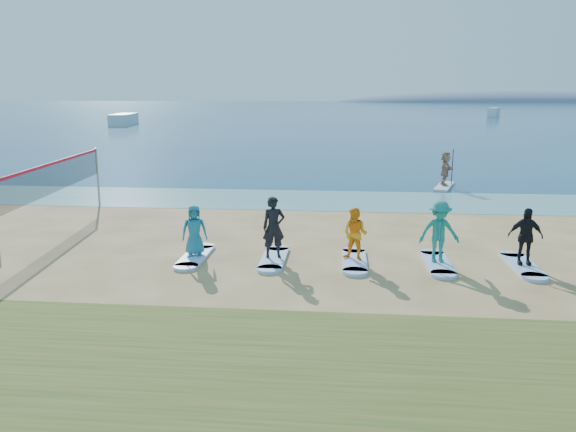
# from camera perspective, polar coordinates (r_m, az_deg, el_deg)

# --- Properties ---
(ground) EXTENTS (600.00, 600.00, 0.00)m
(ground) POSITION_cam_1_polar(r_m,az_deg,el_deg) (15.71, 4.64, -5.60)
(ground) COLOR tan
(ground) RESTS_ON ground
(shallow_water) EXTENTS (600.00, 600.00, 0.00)m
(shallow_water) POSITION_cam_1_polar(r_m,az_deg,el_deg) (25.90, 5.04, 1.60)
(shallow_water) COLOR teal
(shallow_water) RESTS_ON ground
(ocean) EXTENTS (600.00, 600.00, 0.00)m
(ocean) POSITION_cam_1_polar(r_m,az_deg,el_deg) (175.01, 5.57, 10.79)
(ocean) COLOR navy
(ocean) RESTS_ON ground
(island_ridge) EXTENTS (220.00, 56.00, 18.00)m
(island_ridge) POSITION_cam_1_polar(r_m,az_deg,el_deg) (328.94, 22.69, 10.65)
(island_ridge) COLOR slate
(island_ridge) RESTS_ON ground
(volleyball_net) EXTENTS (1.07, 9.04, 2.50)m
(volleyball_net) POSITION_cam_1_polar(r_m,az_deg,el_deg) (21.67, -22.51, 3.67)
(volleyball_net) COLOR gray
(volleyball_net) RESTS_ON ground
(paddleboard) EXTENTS (1.56, 3.07, 0.12)m
(paddleboard) POSITION_cam_1_polar(r_m,az_deg,el_deg) (30.46, 15.59, 2.92)
(paddleboard) COLOR silver
(paddleboard) RESTS_ON ground
(paddleboarder) EXTENTS (0.55, 1.63, 1.75)m
(paddleboarder) POSITION_cam_1_polar(r_m,az_deg,el_deg) (30.32, 15.69, 4.66)
(paddleboarder) COLOR tan
(paddleboarder) RESTS_ON paddleboard
(boat_offshore_a) EXTENTS (4.06, 9.49, 1.71)m
(boat_offshore_a) POSITION_cam_1_polar(r_m,az_deg,el_deg) (90.07, -16.31, 8.85)
(boat_offshore_a) COLOR silver
(boat_offshore_a) RESTS_ON ground
(boat_offshore_b) EXTENTS (3.71, 5.86, 1.80)m
(boat_offshore_b) POSITION_cam_1_polar(r_m,az_deg,el_deg) (124.17, 20.13, 9.45)
(boat_offshore_b) COLOR silver
(boat_offshore_b) RESTS_ON ground
(surfboard_0) EXTENTS (0.70, 2.20, 0.09)m
(surfboard_0) POSITION_cam_1_polar(r_m,az_deg,el_deg) (17.10, -9.40, -4.06)
(surfboard_0) COLOR #A4CBFF
(surfboard_0) RESTS_ON ground
(student_0) EXTENTS (0.86, 0.70, 1.52)m
(student_0) POSITION_cam_1_polar(r_m,az_deg,el_deg) (16.89, -9.49, -1.45)
(student_0) COLOR teal
(student_0) RESTS_ON surfboard_0
(surfboard_1) EXTENTS (0.70, 2.20, 0.09)m
(surfboard_1) POSITION_cam_1_polar(r_m,az_deg,el_deg) (16.66, -1.45, -4.34)
(surfboard_1) COLOR #A4CBFF
(surfboard_1) RESTS_ON ground
(student_1) EXTENTS (0.76, 0.61, 1.81)m
(student_1) POSITION_cam_1_polar(r_m,az_deg,el_deg) (16.41, -1.47, -1.16)
(student_1) COLOR black
(student_1) RESTS_ON surfboard_1
(surfboard_2) EXTENTS (0.70, 2.20, 0.09)m
(surfboard_2) POSITION_cam_1_polar(r_m,az_deg,el_deg) (16.55, 6.77, -4.54)
(surfboard_2) COLOR #A4CBFF
(surfboard_2) RESTS_ON ground
(student_2) EXTENTS (0.91, 0.83, 1.53)m
(student_2) POSITION_cam_1_polar(r_m,az_deg,el_deg) (16.33, 6.84, -1.82)
(student_2) COLOR #FF9D1A
(student_2) RESTS_ON surfboard_2
(surfboard_3) EXTENTS (0.70, 2.20, 0.09)m
(surfboard_3) POSITION_cam_1_polar(r_m,az_deg,el_deg) (16.78, 14.93, -4.65)
(surfboard_3) COLOR #A4CBFF
(surfboard_3) RESTS_ON ground
(student_3) EXTENTS (1.22, 0.79, 1.78)m
(student_3) POSITION_cam_1_polar(r_m,az_deg,el_deg) (16.54, 15.11, -1.55)
(student_3) COLOR #1B837D
(student_3) RESTS_ON surfboard_3
(surfboard_4) EXTENTS (0.70, 2.20, 0.09)m
(surfboard_4) POSITION_cam_1_polar(r_m,az_deg,el_deg) (17.34, 22.73, -4.66)
(surfboard_4) COLOR #A4CBFF
(surfboard_4) RESTS_ON ground
(student_4) EXTENTS (0.97, 0.44, 1.63)m
(student_4) POSITION_cam_1_polar(r_m,az_deg,el_deg) (17.12, 22.97, -1.91)
(student_4) COLOR black
(student_4) RESTS_ON surfboard_4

